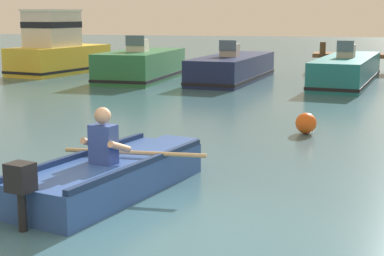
% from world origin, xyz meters
% --- Properties ---
extents(ground_plane, '(120.00, 120.00, 0.00)m').
position_xyz_m(ground_plane, '(0.00, 0.00, 0.00)').
color(ground_plane, '#386070').
extents(rowboat_with_person, '(2.15, 3.69, 1.19)m').
position_xyz_m(rowboat_with_person, '(-1.21, 1.30, 0.25)').
color(rowboat_with_person, '#2D519E').
rests_on(rowboat_with_person, ground).
extents(moored_boat_yellow, '(2.83, 4.93, 2.57)m').
position_xyz_m(moored_boat_yellow, '(-9.53, 16.16, 0.95)').
color(moored_boat_yellow, gold).
rests_on(moored_boat_yellow, ground).
extents(moored_boat_green, '(2.12, 4.70, 1.64)m').
position_xyz_m(moored_boat_green, '(-5.41, 14.57, 0.51)').
color(moored_boat_green, '#287042').
rests_on(moored_boat_green, ground).
extents(moored_boat_navy, '(2.37, 5.90, 1.48)m').
position_xyz_m(moored_boat_navy, '(-2.14, 15.21, 0.43)').
color(moored_boat_navy, '#19234C').
rests_on(moored_boat_navy, ground).
extents(moored_boat_teal, '(2.53, 6.84, 1.51)m').
position_xyz_m(moored_boat_teal, '(1.86, 15.35, 0.44)').
color(moored_boat_teal, '#1E727A').
rests_on(moored_boat_teal, ground).
extents(mooring_buoy, '(0.42, 0.42, 0.42)m').
position_xyz_m(mooring_buoy, '(1.05, 6.01, 0.21)').
color(mooring_buoy, '#E55919').
rests_on(mooring_buoy, ground).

